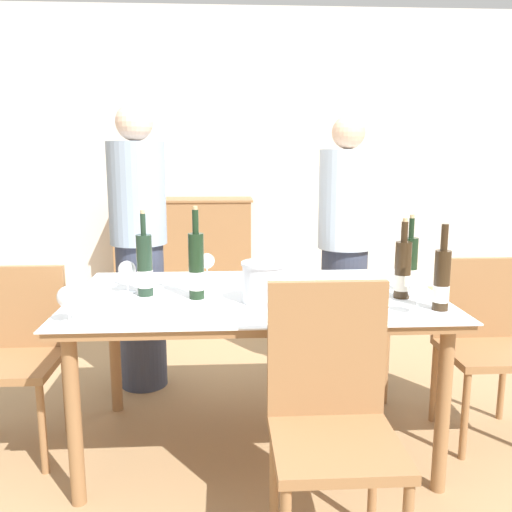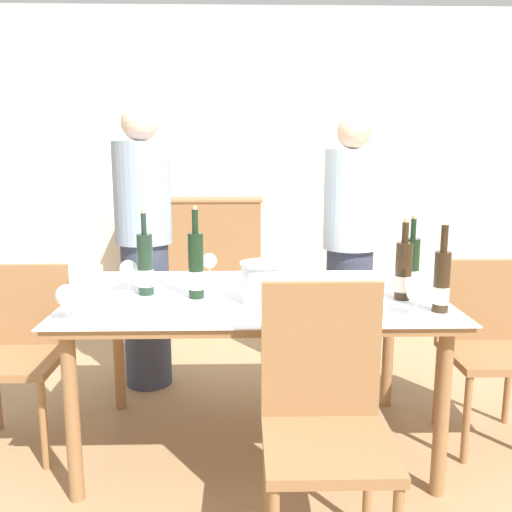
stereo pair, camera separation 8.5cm
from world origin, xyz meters
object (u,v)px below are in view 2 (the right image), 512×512
object	(u,v)px
ice_bucket	(264,281)
wine_bottle_3	(196,267)
wine_bottle_1	(145,266)
wine_glass_2	(320,288)
wine_bottle_0	(403,272)
sideboard_cabinet	(194,248)
chair_left_end	(20,342)
wine_glass_1	(128,270)
wine_glass_3	(209,261)
wine_bottle_4	(411,267)
wine_glass_0	(66,296)
dining_table	(256,309)
person_host	(144,249)
chair_right_end	(486,337)
wine_glass_4	(417,293)
chair_near_front	(324,408)
person_guest_left	(350,252)
wine_bottle_2	(442,282)

from	to	relation	value
ice_bucket	wine_bottle_3	xyz separation A→B (m)	(-0.30, 0.08, 0.05)
wine_bottle_1	wine_glass_2	world-z (taller)	wine_bottle_1
wine_bottle_0	wine_bottle_1	size ratio (longest dim) A/B	0.92
sideboard_cabinet	chair_left_end	distance (m)	2.83
wine_glass_1	wine_glass_3	world-z (taller)	wine_glass_1
wine_bottle_0	wine_glass_2	distance (m)	0.44
wine_bottle_1	wine_glass_2	xyz separation A→B (m)	(0.76, -0.31, -0.03)
wine_bottle_4	wine_glass_0	bearing A→B (deg)	-164.85
wine_bottle_3	wine_bottle_4	bearing A→B (deg)	4.05
dining_table	wine_bottle_3	xyz separation A→B (m)	(-0.27, -0.06, 0.21)
wine_bottle_3	person_host	bearing A→B (deg)	115.00
chair_right_end	person_host	xyz separation A→B (m)	(-1.78, 0.66, 0.33)
sideboard_cabinet	wine_bottle_3	xyz separation A→B (m)	(0.27, -2.91, 0.42)
ice_bucket	wine_bottle_4	bearing A→B (deg)	12.36
wine_bottle_1	wine_glass_1	size ratio (longest dim) A/B	2.59
wine_glass_0	wine_glass_3	distance (m)	0.88
wine_glass_2	wine_glass_4	xyz separation A→B (m)	(0.38, -0.05, -0.01)
wine_bottle_1	wine_glass_4	distance (m)	1.20
dining_table	wine_glass_2	bearing A→B (deg)	-49.56
wine_glass_2	person_host	distance (m)	1.38
wine_bottle_0	wine_bottle_3	bearing A→B (deg)	177.25
wine_bottle_3	chair_left_end	distance (m)	0.96
wine_glass_3	chair_near_front	bearing A→B (deg)	-67.15
wine_glass_3	person_guest_left	world-z (taller)	person_guest_left
wine_bottle_1	wine_glass_0	distance (m)	0.46
wine_bottle_4	chair_right_end	xyz separation A→B (m)	(0.41, 0.07, -0.37)
sideboard_cabinet	chair_right_end	distance (m)	3.23
wine_bottle_1	wine_glass_2	bearing A→B (deg)	-21.95
wine_bottle_1	wine_bottle_2	world-z (taller)	wine_bottle_1
chair_near_front	wine_bottle_2	bearing A→B (deg)	38.53
dining_table	person_host	distance (m)	1.00
wine_bottle_3	wine_bottle_2	bearing A→B (deg)	-13.46
sideboard_cabinet	wine_glass_0	xyz separation A→B (m)	(-0.21, -3.23, 0.37)
wine_bottle_1	person_guest_left	distance (m)	1.34
sideboard_cabinet	wine_glass_2	world-z (taller)	sideboard_cabinet
chair_near_front	person_host	distance (m)	1.73
wine_bottle_4	dining_table	bearing A→B (deg)	-179.02
ice_bucket	wine_bottle_2	xyz separation A→B (m)	(0.72, -0.16, 0.03)
wine_bottle_3	chair_left_end	bearing A→B (deg)	170.83
wine_bottle_4	wine_glass_2	bearing A→B (deg)	-146.40
chair_near_front	wine_glass_2	bearing A→B (deg)	84.43
person_guest_left	wine_glass_0	bearing A→B (deg)	-138.91
ice_bucket	wine_bottle_4	xyz separation A→B (m)	(0.69, 0.15, 0.03)
ice_bucket	wine_glass_2	xyz separation A→B (m)	(0.22, -0.16, 0.01)
wine_bottle_4	wine_glass_1	bearing A→B (deg)	177.87
dining_table	wine_glass_1	world-z (taller)	wine_glass_1
wine_glass_4	wine_glass_2	bearing A→B (deg)	172.42
wine_glass_2	person_guest_left	distance (m)	1.13
wine_bottle_1	person_guest_left	size ratio (longest dim) A/B	0.24
wine_glass_4	wine_glass_3	bearing A→B (deg)	141.85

